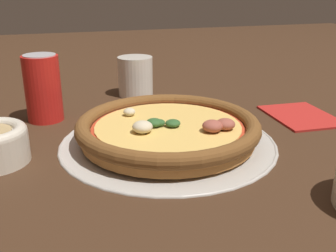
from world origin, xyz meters
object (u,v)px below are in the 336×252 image
(drinking_cup, at_px, (135,76))
(beverage_can, at_px, (43,88))
(fork, at_px, (330,124))
(pizza_tray, at_px, (168,141))
(pizza, at_px, (168,128))
(napkin, at_px, (301,115))

(drinking_cup, bearing_deg, beverage_can, -59.92)
(drinking_cup, distance_m, fork, 0.42)
(drinking_cup, xyz_separation_m, beverage_can, (0.12, -0.20, 0.02))
(pizza_tray, bearing_deg, pizza, 26.67)
(drinking_cup, bearing_deg, pizza_tray, -2.42)
(pizza_tray, relative_size, napkin, 2.28)
(pizza_tray, xyz_separation_m, pizza, (0.00, 0.00, 0.02))
(pizza_tray, bearing_deg, fork, 88.89)
(napkin, bearing_deg, drinking_cup, -131.87)
(pizza_tray, height_order, drinking_cup, drinking_cup)
(pizza, bearing_deg, fork, 88.97)
(napkin, bearing_deg, fork, 24.99)
(drinking_cup, height_order, fork, drinking_cup)
(pizza_tray, height_order, fork, pizza_tray)
(napkin, relative_size, fork, 0.84)
(pizza, bearing_deg, drinking_cup, 177.62)
(pizza_tray, xyz_separation_m, napkin, (-0.05, 0.28, 0.00))
(drinking_cup, xyz_separation_m, napkin, (0.24, 0.27, -0.04))
(napkin, distance_m, fork, 0.06)
(drinking_cup, relative_size, fork, 0.48)
(pizza_tray, height_order, pizza, pizza)
(pizza, xyz_separation_m, fork, (0.01, 0.31, -0.02))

